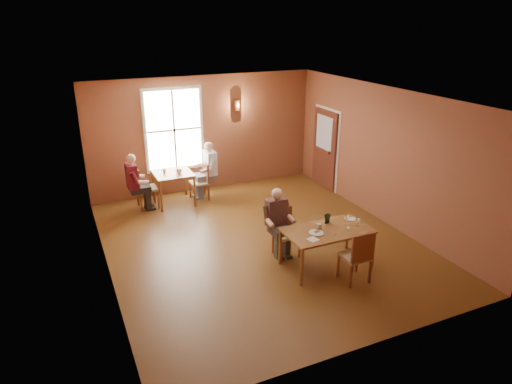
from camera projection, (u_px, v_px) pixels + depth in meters
name	position (u px, v px, depth m)	size (l,w,h in m)	color
ground	(260.00, 242.00, 9.43)	(6.00, 7.00, 0.01)	brown
wall_back	(204.00, 134.00, 11.86)	(6.00, 0.04, 3.00)	brown
wall_front	(373.00, 254.00, 5.92)	(6.00, 0.04, 3.00)	brown
wall_left	(100.00, 197.00, 7.74)	(0.04, 7.00, 3.00)	brown
wall_right	(384.00, 156.00, 10.04)	(0.04, 7.00, 3.00)	brown
ceiling	(260.00, 97.00, 8.35)	(6.00, 7.00, 0.04)	white
window	(174.00, 130.00, 11.44)	(1.36, 0.10, 1.96)	white
door	(324.00, 149.00, 12.13)	(0.12, 1.04, 2.10)	maroon
wall_sconce	(237.00, 105.00, 11.87)	(0.16, 0.16, 0.28)	brown
main_table	(326.00, 248.00, 8.44)	(1.58, 0.89, 0.74)	brown
chair_diner_main	(286.00, 233.00, 8.76)	(0.42, 0.42, 0.95)	#3F1B0E
diner_main	(287.00, 226.00, 8.67)	(0.51, 0.51, 1.28)	#452C20
chair_empty	(355.00, 255.00, 7.93)	(0.43, 0.43, 0.98)	#411B0D
plate_food	(316.00, 232.00, 8.16)	(0.27, 0.27, 0.03)	silver
sandwich	(319.00, 227.00, 8.28)	(0.08, 0.08, 0.10)	tan
goblet_a	(346.00, 219.00, 8.50)	(0.08, 0.08, 0.20)	white
goblet_b	(357.00, 222.00, 8.41)	(0.07, 0.07, 0.19)	white
goblet_c	(347.00, 227.00, 8.22)	(0.07, 0.07, 0.18)	white
menu_stand	(327.00, 219.00, 8.54)	(0.11, 0.06, 0.18)	black
knife	(334.00, 236.00, 8.08)	(0.20, 0.02, 0.00)	silver
napkin	(313.00, 239.00, 7.94)	(0.17, 0.17, 0.01)	white
side_plate	(352.00, 219.00, 8.72)	(0.17, 0.17, 0.01)	white
second_table	(174.00, 188.00, 11.27)	(0.91, 0.91, 0.80)	brown
chair_diner_white	(199.00, 182.00, 11.49)	(0.41, 0.41, 0.94)	#513319
diner_white	(200.00, 173.00, 11.42)	(0.56, 0.56, 1.39)	white
chair_diner_maroon	(147.00, 187.00, 10.98)	(0.46, 0.46, 1.03)	#59311C
diner_maroon	(145.00, 181.00, 10.91)	(0.55, 0.55, 1.37)	#4E1413
cup_a	(179.00, 171.00, 11.05)	(0.13, 0.13, 0.11)	silver
cup_b	(164.00, 171.00, 11.11)	(0.10, 0.10, 0.09)	silver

